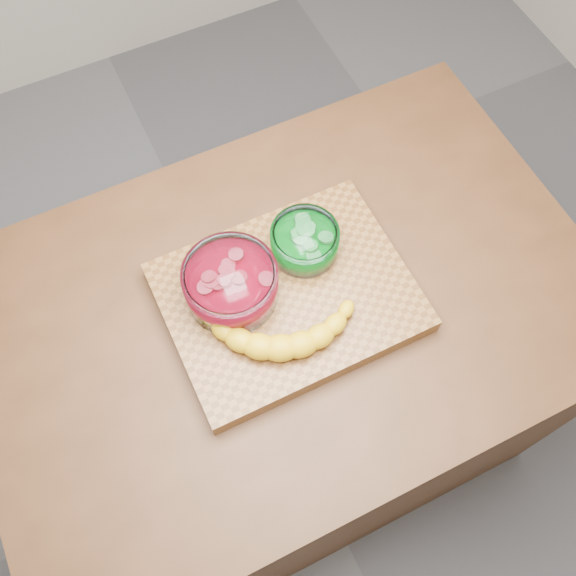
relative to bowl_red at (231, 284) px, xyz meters
name	(u,v)px	position (x,y,z in m)	size (l,w,h in m)	color
ground	(288,423)	(0.09, -0.04, -0.98)	(3.50, 3.50, 0.00)	#5D5D62
counter	(288,378)	(0.09, -0.04, -0.53)	(1.20, 0.80, 0.90)	#462815
cutting_board	(288,297)	(0.09, -0.04, -0.06)	(0.45, 0.35, 0.04)	brown
bowl_red	(231,284)	(0.00, 0.00, 0.00)	(0.17, 0.17, 0.08)	white
bowl_green	(305,241)	(0.16, 0.03, -0.01)	(0.13, 0.13, 0.06)	white
banana	(282,319)	(0.06, -0.09, -0.02)	(0.29, 0.19, 0.04)	gold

